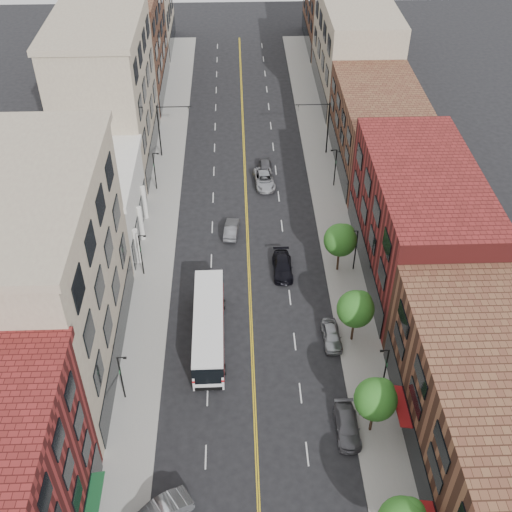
{
  "coord_description": "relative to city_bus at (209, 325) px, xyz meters",
  "views": [
    {
      "loc": [
        -1.07,
        -26.83,
        44.24
      ],
      "look_at": [
        0.61,
        20.61,
        5.0
      ],
      "focal_mm": 45.0,
      "sensor_mm": 36.0,
      "label": 1
    }
  ],
  "objects": [
    {
      "name": "bldg_l_white",
      "position": [
        -13.06,
        16.44,
        2.14
      ],
      "size": [
        10.0,
        14.0,
        8.0
      ],
      "primitive_type": "cube",
      "color": "silver",
      "rests_on": "ground"
    },
    {
      "name": "lamp_r_1",
      "position": [
        14.9,
        -6.56,
        1.11
      ],
      "size": [
        0.81,
        0.55,
        5.05
      ],
      "color": "black",
      "rests_on": "sidewalk_right"
    },
    {
      "name": "signal_mast_left",
      "position": [
        -6.32,
        33.44,
        2.79
      ],
      "size": [
        4.49,
        0.18,
        7.2
      ],
      "color": "black",
      "rests_on": "sidewalk_left"
    },
    {
      "name": "lamp_r_2",
      "position": [
        14.9,
        9.44,
        1.11
      ],
      "size": [
        0.81,
        0.55,
        5.05
      ],
      "color": "black",
      "rests_on": "sidewalk_right"
    },
    {
      "name": "car_lane_c",
      "position": [
        6.57,
        28.73,
        -1.12
      ],
      "size": [
        1.8,
        4.36,
        1.48
      ],
      "primitive_type": "imported",
      "rotation": [
        0.0,
        0.0,
        0.01
      ],
      "color": "#4A4A4F",
      "rests_on": "ground"
    },
    {
      "name": "lamp_l_2",
      "position": [
        -7.01,
        9.44,
        1.11
      ],
      "size": [
        0.81,
        0.55,
        5.05
      ],
      "color": "black",
      "rests_on": "sidewalk_left"
    },
    {
      "name": "bldg_l_far_b",
      "position": [
        -13.06,
        53.44,
        5.64
      ],
      "size": [
        10.0,
        20.0,
        15.0
      ],
      "primitive_type": "cube",
      "color": "brown",
      "rests_on": "ground"
    },
    {
      "name": "tree_r_2",
      "position": [
        13.33,
        -0.49,
        2.27
      ],
      "size": [
        3.4,
        3.4,
        5.59
      ],
      "color": "black",
      "rests_on": "sidewalk_right"
    },
    {
      "name": "city_bus",
      "position": [
        0.0,
        0.0,
        0.0
      ],
      "size": [
        3.11,
        12.49,
        3.2
      ],
      "rotation": [
        0.0,
        0.0,
        0.01
      ],
      "color": "silver",
      "rests_on": "ground"
    },
    {
      "name": "tree_r_1",
      "position": [
        13.33,
        -10.49,
        2.27
      ],
      "size": [
        3.4,
        3.4,
        5.59
      ],
      "color": "black",
      "rests_on": "sidewalk_right"
    },
    {
      "name": "lamp_l_1",
      "position": [
        -7.01,
        -6.56,
        1.11
      ],
      "size": [
        0.81,
        0.55,
        5.05
      ],
      "color": "black",
      "rests_on": "sidewalk_left"
    },
    {
      "name": "bldg_r_far_b",
      "position": [
        20.94,
        51.44,
        5.14
      ],
      "size": [
        10.0,
        22.0,
        14.0
      ],
      "primitive_type": "cube",
      "color": "gray",
      "rests_on": "ground"
    },
    {
      "name": "bldg_l_tanoffice",
      "position": [
        -13.06,
        -1.56,
        7.14
      ],
      "size": [
        10.0,
        22.0,
        18.0
      ],
      "primitive_type": "cube",
      "color": "gray",
      "rests_on": "ground"
    },
    {
      "name": "lamp_r_3",
      "position": [
        14.9,
        25.44,
        1.11
      ],
      "size": [
        0.81,
        0.55,
        5.05
      ],
      "color": "black",
      "rests_on": "sidewalk_right"
    },
    {
      "name": "sidewalk_left",
      "position": [
        -6.06,
        20.44,
        -1.79
      ],
      "size": [
        4.0,
        110.0,
        0.15
      ],
      "primitive_type": "cube",
      "color": "gray",
      "rests_on": "ground"
    },
    {
      "name": "lamp_l_3",
      "position": [
        -7.01,
        25.44,
        1.11
      ],
      "size": [
        0.81,
        0.55,
        5.05
      ],
      "color": "black",
      "rests_on": "sidewalk_left"
    },
    {
      "name": "car_lane_a",
      "position": [
        7.45,
        9.44,
        -1.15
      ],
      "size": [
        2.03,
        4.93,
        1.43
      ],
      "primitive_type": "imported",
      "rotation": [
        0.0,
        0.0,
        0.01
      ],
      "color": "black",
      "rests_on": "ground"
    },
    {
      "name": "ground",
      "position": [
        3.94,
        -14.56,
        -1.86
      ],
      "size": [
        220.0,
        220.0,
        0.0
      ],
      "primitive_type": "plane",
      "color": "black",
      "rests_on": "ground"
    },
    {
      "name": "car_parked_mid",
      "position": [
        11.34,
        -10.56,
        -1.19
      ],
      "size": [
        1.89,
        4.63,
        1.34
      ],
      "primitive_type": "imported",
      "rotation": [
        0.0,
        0.0,
        0.0
      ],
      "color": "#58575D",
      "rests_on": "ground"
    },
    {
      "name": "bldg_l_far_a",
      "position": [
        -13.06,
        33.44,
        7.14
      ],
      "size": [
        10.0,
        20.0,
        18.0
      ],
      "primitive_type": "cube",
      "color": "gray",
      "rests_on": "ground"
    },
    {
      "name": "bldg_r_far_c",
      "position": [
        20.94,
        71.44,
        3.64
      ],
      "size": [
        10.0,
        18.0,
        11.0
      ],
      "primitive_type": "cube",
      "color": "brown",
      "rests_on": "ground"
    },
    {
      "name": "bldg_r_far_a",
      "position": [
        20.94,
        30.44,
        3.14
      ],
      "size": [
        10.0,
        20.0,
        10.0
      ],
      "primitive_type": "cube",
      "color": "brown",
      "rests_on": "ground"
    },
    {
      "name": "car_lane_behind",
      "position": [
        2.14,
        16.15,
        -1.18
      ],
      "size": [
        1.89,
        4.26,
        1.36
      ],
      "primitive_type": "imported",
      "rotation": [
        0.0,
        0.0,
        3.03
      ],
      "color": "#4C4D52",
      "rests_on": "ground"
    },
    {
      "name": "sidewalk_right",
      "position": [
        13.94,
        20.44,
        -1.79
      ],
      "size": [
        4.0,
        110.0,
        0.15
      ],
      "primitive_type": "cube",
      "color": "gray",
      "rests_on": "ground"
    },
    {
      "name": "tree_r_3",
      "position": [
        13.33,
        9.51,
        2.27
      ],
      "size": [
        3.4,
        3.4,
        5.59
      ],
      "color": "black",
      "rests_on": "sidewalk_right"
    },
    {
      "name": "car_parked_far",
      "position": [
        11.34,
        -0.57,
        -1.16
      ],
      "size": [
        1.75,
        4.16,
        1.4
      ],
      "primitive_type": "imported",
      "rotation": [
        0.0,
        0.0,
        0.02
      ],
      "color": "#A0A3A7",
      "rests_on": "ground"
    },
    {
      "name": "bldg_r_mid",
      "position": [
        20.94,
        9.44,
        4.14
      ],
      "size": [
        10.0,
        22.0,
        12.0
      ],
      "primitive_type": "cube",
      "color": "maroon",
      "rests_on": "ground"
    },
    {
      "name": "bldg_r_near",
      "position": [
        20.94,
        -14.56,
        3.14
      ],
      "size": [
        10.0,
        26.0,
        10.0
      ],
      "primitive_type": "cube",
      "color": "brown",
      "rests_on": "ground"
    },
    {
      "name": "car_lane_b",
      "position": [
        6.32,
        26.13,
        -1.13
      ],
      "size": [
        2.87,
        5.45,
        1.46
      ],
      "primitive_type": "imported",
      "rotation": [
        0.0,
        0.0,
        0.09
      ],
      "color": "#A5A7AC",
      "rests_on": "ground"
    },
    {
      "name": "signal_mast_right",
      "position": [
        14.21,
        33.44,
        2.79
      ],
      "size": [
        4.49,
        0.18,
        7.2
      ],
      "color": "black",
      "rests_on": "sidewalk_right"
    }
  ]
}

